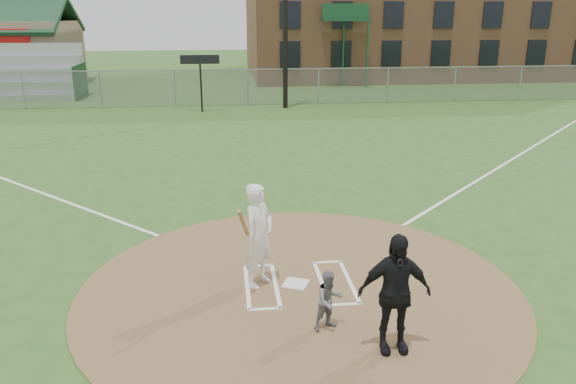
{
  "coord_description": "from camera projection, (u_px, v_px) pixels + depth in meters",
  "views": [
    {
      "loc": [
        -1.31,
        -9.57,
        5.06
      ],
      "look_at": [
        0.0,
        2.0,
        1.3
      ],
      "focal_mm": 35.0,
      "sensor_mm": 36.0,
      "label": 1
    }
  ],
  "objects": [
    {
      "name": "ground",
      "position": [
        300.0,
        288.0,
        10.75
      ],
      "size": [
        140.0,
        140.0,
        0.0
      ],
      "primitive_type": "plane",
      "color": "#2D551D",
      "rests_on": "ground"
    },
    {
      "name": "dirt_circle",
      "position": [
        300.0,
        288.0,
        10.75
      ],
      "size": [
        8.4,
        8.4,
        0.02
      ],
      "primitive_type": "cylinder",
      "color": "brown",
      "rests_on": "ground"
    },
    {
      "name": "home_plate",
      "position": [
        296.0,
        284.0,
        10.85
      ],
      "size": [
        0.59,
        0.59,
        0.03
      ],
      "primitive_type": "cube",
      "rotation": [
        0.0,
        0.0,
        -0.41
      ],
      "color": "white",
      "rests_on": "dirt_circle"
    },
    {
      "name": "foul_line_first",
      "position": [
        514.0,
        158.0,
        20.22
      ],
      "size": [
        17.04,
        17.04,
        0.01
      ],
      "primitive_type": "cube",
      "rotation": [
        0.0,
        0.0,
        -0.79
      ],
      "color": "white",
      "rests_on": "ground"
    },
    {
      "name": "catcher",
      "position": [
        329.0,
        300.0,
        9.21
      ],
      "size": [
        0.61,
        0.55,
        1.03
      ],
      "primitive_type": "imported",
      "rotation": [
        0.0,
        0.0,
        0.37
      ],
      "color": "slate",
      "rests_on": "dirt_circle"
    },
    {
      "name": "umpire",
      "position": [
        394.0,
        293.0,
        8.5
      ],
      "size": [
        1.14,
        0.5,
        1.93
      ],
      "primitive_type": "imported",
      "rotation": [
        0.0,
        0.0,
        -0.02
      ],
      "color": "black",
      "rests_on": "dirt_circle"
    },
    {
      "name": "batters_boxes",
      "position": [
        299.0,
        284.0,
        10.88
      ],
      "size": [
        2.08,
        1.88,
        0.01
      ],
      "color": "white",
      "rests_on": "dirt_circle"
    },
    {
      "name": "batter_at_plate",
      "position": [
        259.0,
        235.0,
        10.57
      ],
      "size": [
        0.84,
        1.14,
        2.02
      ],
      "color": "white",
      "rests_on": "dirt_circle"
    },
    {
      "name": "outfield_fence",
      "position": [
        248.0,
        87.0,
        31.24
      ],
      "size": [
        56.08,
        0.08,
        2.03
      ],
      "color": "slate",
      "rests_on": "ground"
    },
    {
      "name": "bleachers",
      "position": [
        28.0,
        72.0,
        33.64
      ],
      "size": [
        6.08,
        3.2,
        3.2
      ],
      "color": "#B7BABF",
      "rests_on": "ground"
    },
    {
      "name": "scoreboard_sign",
      "position": [
        200.0,
        66.0,
        28.85
      ],
      "size": [
        2.0,
        0.1,
        2.93
      ],
      "color": "black",
      "rests_on": "ground"
    }
  ]
}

